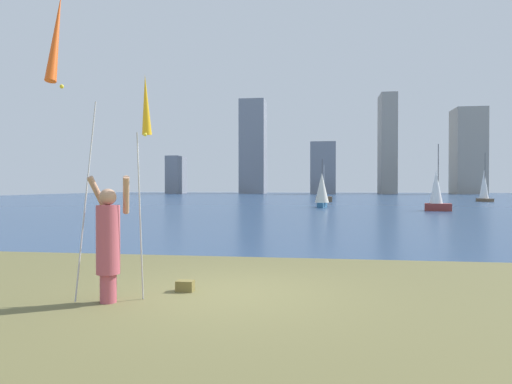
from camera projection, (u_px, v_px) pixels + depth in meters
ground at (308, 201)px, 58.13m from camera, size 120.00×138.00×0.12m
person at (108, 240)px, 7.05m from camera, size 0.73×0.54×1.99m
kite_flag_left at (58, 46)px, 6.47m from camera, size 0.16×1.38×4.61m
kite_flag_right at (146, 111)px, 7.36m from camera, size 0.16×0.50×3.65m
bag at (185, 286)px, 7.80m from camera, size 0.30×0.20×0.19m
sailboat_0 at (322, 190)px, 38.41m from camera, size 1.35×2.41×4.16m
sailboat_1 at (323, 190)px, 52.30m from camera, size 1.89×0.96×4.30m
sailboat_2 at (437, 193)px, 33.28m from camera, size 2.01×1.32×4.94m
sailboat_3 at (484, 186)px, 53.14m from camera, size 1.48×2.22×5.77m
skyline_tower_0 at (176, 175)px, 110.59m from camera, size 3.21×7.39×9.11m
skyline_tower_1 at (253, 147)px, 112.16m from camera, size 6.16×6.47×23.11m
skyline_tower_2 at (323, 168)px, 106.06m from camera, size 5.75×7.45×12.04m
skyline_tower_3 at (387, 144)px, 108.80m from camera, size 3.73×7.56×23.89m
skyline_tower_4 at (468, 151)px, 104.73m from camera, size 6.68×7.23×19.80m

